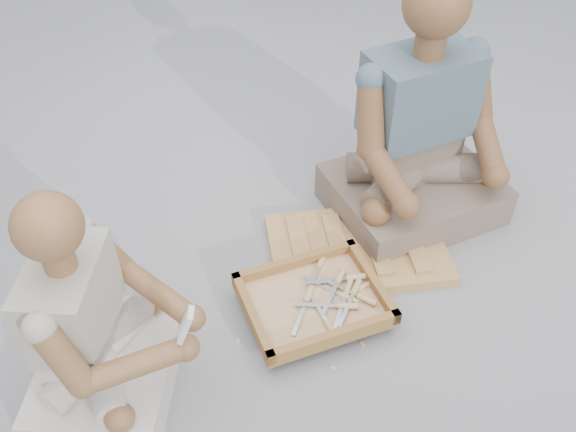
{
  "coord_description": "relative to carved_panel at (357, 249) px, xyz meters",
  "views": [
    {
      "loc": [
        -0.12,
        -1.4,
        1.81
      ],
      "look_at": [
        -0.0,
        0.22,
        0.3
      ],
      "focal_mm": 40.0,
      "sensor_mm": 36.0,
      "label": 1
    }
  ],
  "objects": [
    {
      "name": "wood_chip_8",
      "position": [
        0.0,
        -0.26,
        -0.02
      ],
      "size": [
        0.02,
        0.02,
        0.0
      ],
      "primitive_type": "cube",
      "rotation": [
        0.0,
        0.0,
        2.94
      ],
      "color": "#DEAD83",
      "rests_on": "ground"
    },
    {
      "name": "chisel_7",
      "position": [
        -0.16,
        -0.12,
        0.05
      ],
      "size": [
        0.11,
        0.21,
        0.02
      ],
      "rotation": [
        0.0,
        0.0,
        1.15
      ],
      "color": "silver",
      "rests_on": "tool_tray"
    },
    {
      "name": "chisel_2",
      "position": [
        -0.03,
        -0.29,
        0.06
      ],
      "size": [
        0.19,
        0.15,
        0.02
      ],
      "rotation": [
        0.0,
        0.0,
        -0.64
      ],
      "color": "silver",
      "rests_on": "tool_tray"
    },
    {
      "name": "wood_chip_6",
      "position": [
        -0.16,
        -0.52,
        -0.02
      ],
      "size": [
        0.02,
        0.02,
        0.0
      ],
      "primitive_type": "cube",
      "rotation": [
        0.0,
        0.0,
        2.63
      ],
      "color": "#DEAD83",
      "rests_on": "ground"
    },
    {
      "name": "mobile_phone",
      "position": [
        -0.6,
        -0.61,
        0.37
      ],
      "size": [
        0.06,
        0.05,
        0.12
      ],
      "rotation": [
        -0.35,
        0.0,
        -1.64
      ],
      "color": "silver",
      "rests_on": "craftsman"
    },
    {
      "name": "tool_tray",
      "position": [
        -0.2,
        -0.28,
        0.04
      ],
      "size": [
        0.57,
        0.51,
        0.06
      ],
      "rotation": [
        0.0,
        0.0,
        0.3
      ],
      "color": "brown",
      "rests_on": "carved_panel"
    },
    {
      "name": "chisel_8",
      "position": [
        -0.22,
        -0.28,
        0.05
      ],
      "size": [
        0.1,
        0.21,
        0.02
      ],
      "rotation": [
        0.0,
        0.0,
        1.19
      ],
      "color": "silver",
      "rests_on": "tool_tray"
    },
    {
      "name": "wood_chip_2",
      "position": [
        -0.36,
        -0.44,
        -0.02
      ],
      "size": [
        0.02,
        0.02,
        0.0
      ],
      "primitive_type": "cube",
      "rotation": [
        0.0,
        0.0,
        1.29
      ],
      "color": "#DEAD83",
      "rests_on": "ground"
    },
    {
      "name": "chisel_10",
      "position": [
        -0.11,
        -0.32,
        0.06
      ],
      "size": [
        0.22,
        0.04,
        0.02
      ],
      "rotation": [
        0.0,
        0.0,
        -0.11
      ],
      "color": "silver",
      "rests_on": "tool_tray"
    },
    {
      "name": "wood_chip_4",
      "position": [
        -0.47,
        -0.38,
        -0.02
      ],
      "size": [
        0.02,
        0.02,
        0.0
      ],
      "primitive_type": "cube",
      "rotation": [
        0.0,
        0.0,
        1.86
      ],
      "color": "#DEAD83",
      "rests_on": "ground"
    },
    {
      "name": "carved_panel",
      "position": [
        0.0,
        0.0,
        0.0
      ],
      "size": [
        0.7,
        0.5,
        0.04
      ],
      "primitive_type": "cube",
      "rotation": [
        0.0,
        0.0,
        0.08
      ],
      "color": "#A66F40",
      "rests_on": "ground"
    },
    {
      "name": "wood_chip_1",
      "position": [
        -0.44,
        -0.2,
        -0.02
      ],
      "size": [
        0.02,
        0.02,
        0.0
      ],
      "primitive_type": "cube",
      "rotation": [
        0.0,
        0.0,
        2.63
      ],
      "color": "#DEAD83",
      "rests_on": "ground"
    },
    {
      "name": "chisel_4",
      "position": [
        -0.06,
        -0.2,
        0.06
      ],
      "size": [
        0.22,
        0.03,
        0.02
      ],
      "rotation": [
        0.0,
        0.0,
        0.07
      ],
      "color": "silver",
      "rests_on": "tool_tray"
    },
    {
      "name": "wood_chip_10",
      "position": [
        -0.05,
        -0.43,
        -0.02
      ],
      "size": [
        0.02,
        0.02,
        0.0
      ],
      "primitive_type": "cube",
      "rotation": [
        0.0,
        0.0,
        1.94
      ],
      "color": "#DEAD83",
      "rests_on": "ground"
    },
    {
      "name": "wood_chip_9",
      "position": [
        -0.1,
        -0.17,
        -0.02
      ],
      "size": [
        0.02,
        0.02,
        0.0
      ],
      "primitive_type": "cube",
      "rotation": [
        0.0,
        0.0,
        1.26
      ],
      "color": "#DEAD83",
      "rests_on": "ground"
    },
    {
      "name": "chisel_9",
      "position": [
        -0.16,
        -0.39,
        0.05
      ],
      "size": [
        0.09,
        0.21,
        0.02
      ],
      "rotation": [
        0.0,
        0.0,
        -1.24
      ],
      "color": "silver",
      "rests_on": "tool_tray"
    },
    {
      "name": "chisel_0",
      "position": [
        -0.09,
        -0.27,
        0.05
      ],
      "size": [
        0.19,
        0.15,
        0.02
      ],
      "rotation": [
        0.0,
        0.0,
        -0.66
      ],
      "color": "silver",
      "rests_on": "tool_tray"
    },
    {
      "name": "chisel_1",
      "position": [
        -0.05,
        -0.24,
        0.05
      ],
      "size": [
        0.21,
        0.11,
        0.02
      ],
      "rotation": [
        0.0,
        0.0,
        0.44
      ],
      "color": "silver",
      "rests_on": "tool_tray"
    },
    {
      "name": "craftsman",
      "position": [
        -0.88,
        -0.51,
        0.25
      ],
      "size": [
        0.56,
        0.56,
        0.79
      ],
      "rotation": [
        0.0,
        0.0,
        -1.71
      ],
      "color": "silver",
      "rests_on": "ground"
    },
    {
      "name": "ground",
      "position": [
        -0.27,
        -0.31,
        -0.02
      ],
      "size": [
        60.0,
        60.0,
        0.0
      ],
      "primitive_type": "plane",
      "color": "#A1A1A6",
      "rests_on": "ground"
    },
    {
      "name": "companion",
      "position": [
        0.25,
        0.25,
        0.31
      ],
      "size": [
        0.78,
        0.7,
        1.0
      ],
      "rotation": [
        0.0,
        0.0,
        3.51
      ],
      "color": "#766455",
      "rests_on": "ground"
    },
    {
      "name": "wood_chip_3",
      "position": [
        -0.12,
        -0.07,
        -0.02
      ],
      "size": [
        0.02,
        0.02,
        0.0
      ],
      "primitive_type": "cube",
      "rotation": [
        0.0,
        0.0,
        0.77
      ],
      "color": "#DEAD83",
      "rests_on": "ground"
    },
    {
      "name": "chisel_6",
      "position": [
        -0.06,
        -0.26,
        0.06
      ],
      "size": [
        0.12,
        0.2,
        0.02
      ],
      "rotation": [
        0.0,
        0.0,
        1.1
      ],
      "color": "silver",
      "rests_on": "tool_tray"
    },
    {
      "name": "chisel_5",
      "position": [
        -0.1,
        -0.21,
        0.06
      ],
      "size": [
        0.11,
        0.2,
        0.02
      ],
      "rotation": [
        0.0,
        0.0,
        1.11
      ],
      "color": "silver",
      "rests_on": "tool_tray"
    },
    {
      "name": "wood_chip_5",
      "position": [
        -0.29,
        -0.43,
        -0.02
      ],
      "size": [
        0.02,
        0.02,
        0.0
      ],
      "primitive_type": "cube",
      "rotation": [
        0.0,
        0.0,
        0.22
      ],
      "color": "#DEAD83",
      "rests_on": "ground"
    },
    {
      "name": "chisel_3",
      "position": [
        -0.08,
        -0.26,
        0.05
      ],
      "size": [
        0.1,
        0.21,
        0.02
      ],
      "rotation": [
        0.0,
        0.0,
        1.18
      ],
      "color": "silver",
      "rests_on": "tool_tray"
    },
    {
      "name": "wood_chip_0",
      "position": [
        -0.32,
        -0.23,
        -0.02
      ],
      "size": [
        0.02,
        0.02,
        0.0
      ],
      "primitive_type": "cube",
      "rotation": [
        0.0,
        0.0,
        0.37
      ],
      "color": "#DEAD83",
      "rests_on": "ground"
    },
    {
      "name": "wood_chip_7",
      "position": [
        -0.01,
        -0.11,
        -0.02
      ],
      "size": [
        0.02,
        0.02,
        0.0
      ],
      "primitive_type": "cube",
      "rotation": [
        0.0,
        0.0,
        2.99
      ],
      "color": "#DEAD83",
      "rests_on": "ground"
    }
  ]
}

